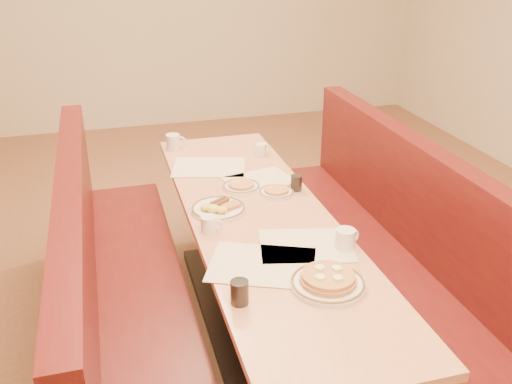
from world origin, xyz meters
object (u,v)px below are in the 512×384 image
object	(u,v)px
pancake_plate	(328,281)
coffee_mug_d	(174,141)
coffee_mug_c	(261,149)
soda_tumbler_near	(240,292)
diner_table	(260,280)
coffee_mug_b	(209,224)
coffee_mug_a	(346,238)
booth_right	(385,262)
booth_left	(120,304)
soda_tumbler_mid	(296,183)
eggs_plate	(218,208)

from	to	relation	value
pancake_plate	coffee_mug_d	size ratio (longest dim) A/B	2.39
coffee_mug_c	soda_tumbler_near	world-z (taller)	soda_tumbler_near
diner_table	coffee_mug_c	bearing A→B (deg)	73.60
coffee_mug_b	coffee_mug_a	bearing A→B (deg)	-7.78
coffee_mug_a	coffee_mug_c	world-z (taller)	coffee_mug_a
coffee_mug_a	soda_tumbler_near	distance (m)	0.63
pancake_plate	coffee_mug_a	xyz separation A→B (m)	(0.19, 0.26, 0.03)
booth_right	soda_tumbler_near	distance (m)	1.30
coffee_mug_b	soda_tumbler_near	distance (m)	0.60
booth_left	soda_tumbler_near	size ratio (longest dim) A/B	25.33
soda_tumbler_near	coffee_mug_c	bearing A→B (deg)	70.84
diner_table	coffee_mug_c	size ratio (longest dim) A/B	24.08
booth_right	pancake_plate	world-z (taller)	booth_right
coffee_mug_b	coffee_mug_d	bearing A→B (deg)	111.83
coffee_mug_c	soda_tumbler_mid	size ratio (longest dim) A/B	1.19
coffee_mug_b	coffee_mug_c	bearing A→B (deg)	82.10
coffee_mug_b	coffee_mug_d	xyz separation A→B (m)	(0.00, 1.18, 0.01)
soda_tumbler_mid	coffee_mug_c	bearing A→B (deg)	93.68
coffee_mug_d	coffee_mug_c	bearing A→B (deg)	-22.53
booth_right	eggs_plate	size ratio (longest dim) A/B	8.90
diner_table	coffee_mug_b	bearing A→B (deg)	-163.38
pancake_plate	eggs_plate	bearing A→B (deg)	109.82
booth_left	pancake_plate	size ratio (longest dim) A/B	8.13
soda_tumbler_near	eggs_plate	bearing A→B (deg)	83.64
booth_left	coffee_mug_c	bearing A→B (deg)	40.29
eggs_plate	booth_right	bearing A→B (deg)	-7.25
booth_right	coffee_mug_b	bearing A→B (deg)	-175.32
eggs_plate	coffee_mug_d	bearing A→B (deg)	94.95
soda_tumbler_near	booth_left	bearing A→B (deg)	123.64
pancake_plate	soda_tumbler_near	distance (m)	0.37
booth_right	eggs_plate	bearing A→B (deg)	172.75
booth_right	booth_left	bearing A→B (deg)	180.00
coffee_mug_a	soda_tumbler_mid	world-z (taller)	coffee_mug_a
pancake_plate	coffee_mug_b	size ratio (longest dim) A/B	2.99
soda_tumbler_near	pancake_plate	bearing A→B (deg)	2.20
diner_table	eggs_plate	distance (m)	0.45
booth_left	coffee_mug_d	world-z (taller)	booth_left
soda_tumbler_near	coffee_mug_a	bearing A→B (deg)	26.25
booth_left	coffee_mug_d	bearing A→B (deg)	67.47
booth_left	soda_tumbler_mid	xyz separation A→B (m)	(1.01, 0.26, 0.43)
booth_right	coffee_mug_c	xyz separation A→B (m)	(-0.49, 0.83, 0.43)
soda_tumbler_near	coffee_mug_b	bearing A→B (deg)	89.72
booth_left	coffee_mug_b	size ratio (longest dim) A/B	24.32
eggs_plate	soda_tumbler_near	xyz separation A→B (m)	(-0.09, -0.80, 0.03)
pancake_plate	soda_tumbler_near	size ratio (longest dim) A/B	3.12
soda_tumbler_mid	pancake_plate	bearing A→B (deg)	-101.57
coffee_mug_a	coffee_mug_c	size ratio (longest dim) A/B	1.19
diner_table	coffee_mug_a	size ratio (longest dim) A/B	20.27
coffee_mug_b	soda_tumbler_near	bearing A→B (deg)	-68.41
booth_left	coffee_mug_b	xyz separation A→B (m)	(0.46, -0.08, 0.43)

